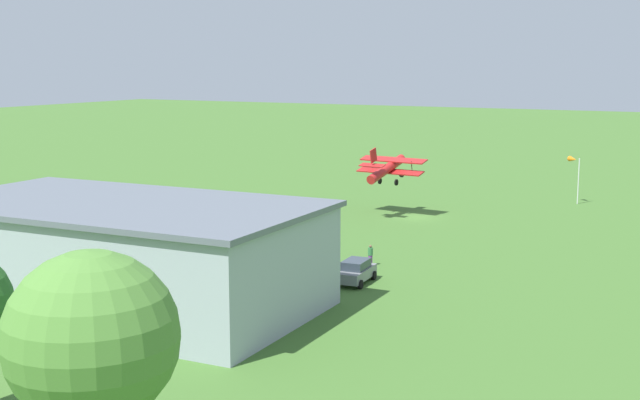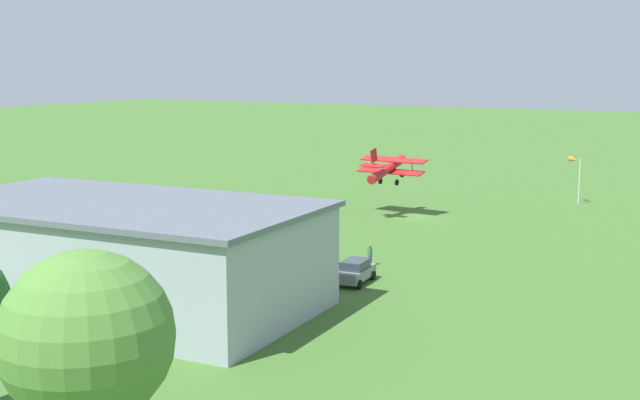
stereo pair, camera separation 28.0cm
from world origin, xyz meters
name	(u,v)px [view 1 (the left image)]	position (x,y,z in m)	size (l,w,h in m)	color
ground_plane	(415,217)	(0.00, 0.00, 0.00)	(400.00, 400.00, 0.00)	#3D6628
hangar	(122,254)	(5.01, 38.09, 3.38)	(25.60, 14.72, 6.74)	#99A3AD
biplane	(388,168)	(2.95, 0.12, 4.82)	(7.33, 7.47, 4.04)	#B21E1E
car_grey	(356,271)	(-5.84, 26.08, 0.86)	(2.21, 4.17, 1.67)	slate
car_red	(91,238)	(18.80, 26.03, 0.81)	(2.14, 4.72, 1.54)	red
car_yellow	(30,228)	(26.50, 25.42, 0.85)	(2.34, 4.25, 1.62)	gold
person_walking_on_apron	(226,240)	(8.32, 21.48, 0.83)	(0.49, 0.49, 1.67)	#B23333
person_crossing_taxiway	(238,242)	(6.92, 21.72, 0.83)	(0.38, 0.38, 1.66)	#72338C
person_at_fence_line	(370,255)	(-4.57, 20.82, 0.80)	(0.52, 0.52, 1.61)	#72338C
tree_behind_hangar_left	(92,339)	(-11.29, 58.33, 6.28)	(6.00, 6.00, 9.32)	brown
windsock	(574,162)	(-12.23, -15.93, 4.59)	(1.42, 1.36, 5.21)	silver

